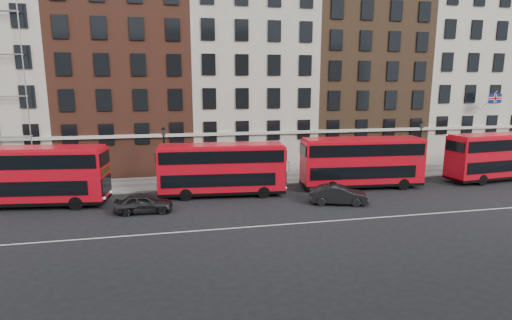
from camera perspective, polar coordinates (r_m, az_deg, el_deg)
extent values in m
plane|color=black|center=(28.75, 5.72, -7.60)|extent=(120.00, 120.00, 0.00)
cube|color=slate|center=(38.48, 1.05, -2.64)|extent=(80.00, 5.00, 0.15)
cube|color=gray|center=(36.12, 1.93, -3.55)|extent=(80.00, 0.30, 0.16)
cube|color=white|center=(26.95, 7.01, -8.90)|extent=(70.00, 0.12, 0.01)
cube|color=brown|center=(44.24, -18.04, 12.87)|extent=(12.80, 10.00, 22.00)
cube|color=#ADA899|center=(44.75, -1.07, 11.44)|extent=(12.80, 10.00, 19.00)
cube|color=brown|center=(48.79, 14.22, 12.25)|extent=(12.80, 10.00, 21.00)
cube|color=#B8B39F|center=(55.52, 26.39, 10.75)|extent=(12.80, 10.00, 20.00)
cube|color=red|center=(33.94, -29.42, -1.97)|extent=(10.91, 3.86, 4.02)
cube|color=black|center=(34.36, -29.13, -5.04)|extent=(10.92, 3.90, 0.24)
cube|color=black|center=(34.21, -29.78, -3.09)|extent=(9.71, 3.79, 1.07)
cube|color=black|center=(33.71, -29.62, 0.10)|extent=(10.52, 3.89, 1.02)
cube|color=red|center=(33.59, -29.75, 1.46)|extent=(10.58, 3.62, 0.18)
cube|color=black|center=(32.22, -20.57, -3.31)|extent=(0.36, 2.23, 1.32)
cube|color=black|center=(31.98, -20.70, -1.41)|extent=(0.32, 1.93, 0.43)
cylinder|color=black|center=(32.03, -24.31, -5.64)|extent=(1.04, 0.41, 1.02)
cylinder|color=black|center=(34.10, -23.04, -4.57)|extent=(1.04, 0.41, 1.02)
cylinder|color=black|center=(36.70, -32.75, -4.40)|extent=(1.04, 0.41, 1.02)
cube|color=red|center=(32.53, -4.88, -1.29)|extent=(10.32, 3.28, 3.82)
cube|color=black|center=(32.95, -4.83, -4.34)|extent=(10.32, 3.32, 0.23)
cube|color=black|center=(32.66, -5.37, -2.42)|extent=(9.17, 3.26, 1.01)
cube|color=black|center=(32.30, -4.92, 0.76)|extent=(9.94, 3.33, 0.97)
cube|color=red|center=(32.17, -4.94, 2.12)|extent=(10.01, 3.07, 0.17)
cube|color=black|center=(33.24, 3.98, -2.33)|extent=(0.26, 2.12, 1.26)
cube|color=black|center=(33.02, 4.01, -0.59)|extent=(0.24, 1.84, 0.41)
cylinder|color=black|center=(32.17, 1.11, -4.62)|extent=(0.99, 0.35, 0.97)
cylinder|color=black|center=(34.24, 0.61, -3.66)|extent=(0.99, 0.35, 0.97)
cylinder|color=black|center=(31.95, -9.99, -4.91)|extent=(0.99, 0.35, 0.97)
cylinder|color=black|center=(34.03, -9.79, -3.92)|extent=(0.99, 0.35, 0.97)
cube|color=red|center=(36.05, 14.88, -0.28)|extent=(10.68, 3.27, 3.96)
cube|color=black|center=(36.44, 14.73, -3.15)|extent=(10.68, 3.31, 0.24)
cube|color=black|center=(36.07, 14.38, -1.35)|extent=(9.48, 3.26, 1.05)
cube|color=black|center=(35.84, 14.97, 1.65)|extent=(10.28, 3.32, 1.00)
cube|color=red|center=(35.72, 15.04, 2.91)|extent=(10.36, 3.05, 0.18)
cube|color=black|center=(38.52, 22.13, -1.20)|extent=(0.24, 2.20, 1.30)
cube|color=black|center=(38.32, 22.25, 0.37)|extent=(0.22, 1.90, 0.42)
cylinder|color=black|center=(36.88, 20.31, -3.26)|extent=(1.02, 0.35, 1.00)
cylinder|color=black|center=(38.82, 18.78, -2.47)|extent=(1.02, 0.35, 1.00)
cylinder|color=black|center=(34.39, 10.79, -3.76)|extent=(1.02, 0.35, 1.00)
cylinder|color=black|center=(36.46, 9.69, -2.88)|extent=(1.02, 0.35, 1.00)
cube|color=red|center=(44.10, 31.42, 0.49)|extent=(10.79, 3.61, 3.98)
cube|color=black|center=(44.43, 31.18, -1.88)|extent=(10.79, 3.65, 0.24)
cube|color=black|center=(43.99, 31.07, -0.40)|extent=(9.59, 3.56, 1.06)
cube|color=black|center=(43.93, 31.58, 2.08)|extent=(10.39, 3.64, 1.01)
cube|color=red|center=(43.84, 31.68, 3.12)|extent=(10.46, 3.37, 0.18)
cylinder|color=black|center=(41.47, 29.58, -2.49)|extent=(1.03, 0.39, 1.01)
cylinder|color=black|center=(42.98, 27.40, -1.86)|extent=(1.03, 0.39, 1.01)
imported|color=#242326|center=(29.69, -15.75, -5.97)|extent=(4.10, 1.76, 1.38)
imported|color=black|center=(31.23, 11.68, -4.88)|extent=(4.63, 2.71, 1.44)
cylinder|color=black|center=(35.38, -12.90, -0.20)|extent=(0.14, 0.14, 4.60)
cylinder|color=black|center=(35.81, -12.77, -3.34)|extent=(0.32, 0.32, 0.60)
cube|color=#262626|center=(34.98, -13.08, 3.90)|extent=(0.32, 0.32, 0.55)
cone|color=black|center=(34.94, -13.11, 4.47)|extent=(0.44, 0.44, 0.25)
cylinder|color=black|center=(43.22, 22.31, 1.25)|extent=(0.14, 0.14, 4.60)
cylinder|color=black|center=(43.57, 22.12, -1.34)|extent=(0.32, 0.32, 0.60)
cube|color=#262626|center=(42.90, 22.56, 4.61)|extent=(0.32, 0.32, 0.55)
cone|color=black|center=(42.87, 22.59, 5.07)|extent=(0.44, 0.44, 0.25)
cylinder|color=black|center=(48.00, 31.58, 0.12)|extent=(0.12, 0.12, 2.60)
cube|color=black|center=(47.66, 31.89, 1.98)|extent=(0.25, 0.30, 0.75)
sphere|color=red|center=(47.51, 32.06, 2.21)|extent=(0.14, 0.14, 0.14)
sphere|color=#0C9919|center=(47.57, 32.00, 1.68)|extent=(0.14, 0.14, 0.14)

